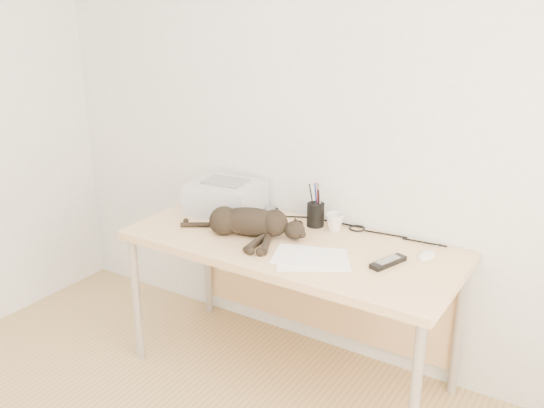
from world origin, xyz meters
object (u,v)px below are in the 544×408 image
Objects in this scene: desk at (300,261)px; mouse at (427,253)px; printer at (226,197)px; pen_cup at (315,214)px; cat at (247,223)px; mug at (334,222)px.

mouse is at bearing 8.57° from desk.
printer is at bearing -172.72° from mouse.
cat is at bearing -127.60° from pen_cup.
printer is at bearing 124.83° from cat.
mouse is at bearing -6.25° from pen_cup.
mug is (0.11, 0.16, 0.18)m from desk.
desk is 0.32m from cat.
mug is at bearing 6.66° from printer.
cat is at bearing -37.00° from printer.
pen_cup is 1.96× the size of mouse.
mouse is at bearing -3.10° from cat.
mouse is (0.60, -0.07, -0.04)m from pen_cup.
printer is (-0.51, 0.08, 0.22)m from desk.
mug reaches higher than desk.
cat is (0.29, -0.21, -0.02)m from printer.
mug is 0.41× the size of pen_cup.
mug reaches higher than mouse.
printer reaches higher than cat.
printer is at bearing -171.82° from pen_cup.
mouse is (0.49, -0.06, -0.02)m from mug.
mug is (0.61, 0.07, -0.04)m from printer.
desk is 13.98× the size of mouse.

